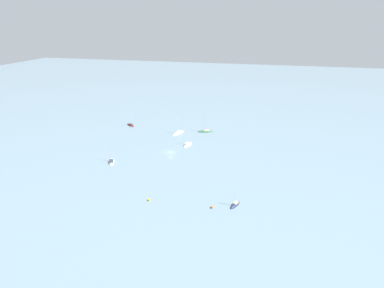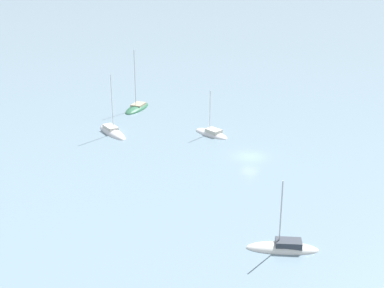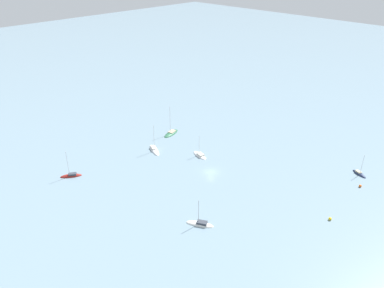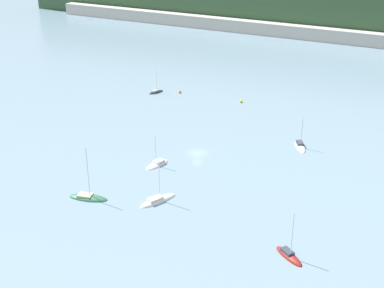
{
  "view_description": "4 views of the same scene",
  "coord_description": "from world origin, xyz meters",
  "px_view_note": "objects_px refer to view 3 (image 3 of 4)",
  "views": [
    {
      "loc": [
        -38.67,
        117.78,
        55.8
      ],
      "look_at": [
        -9.15,
        -3.57,
        3.61
      ],
      "focal_mm": 28.0,
      "sensor_mm": 36.0,
      "label": 1
    },
    {
      "loc": [
        66.87,
        34.61,
        29.71
      ],
      "look_at": [
        4.24,
        -7.63,
        1.74
      ],
      "focal_mm": 50.0,
      "sensor_mm": 36.0,
      "label": 2
    },
    {
      "loc": [
        77.98,
        68.36,
        65.31
      ],
      "look_at": [
        -7.67,
        -16.29,
        1.49
      ],
      "focal_mm": 35.0,
      "sensor_mm": 36.0,
      "label": 3
    },
    {
      "loc": [
        53.85,
        -105.99,
        55.96
      ],
      "look_at": [
        -0.7,
        -1.43,
        2.88
      ],
      "focal_mm": 50.0,
      "sensor_mm": 36.0,
      "label": 4
    }
  ],
  "objects_px": {
    "sailboat_0": "(171,133)",
    "sailboat_3": "(200,155)",
    "sailboat_4": "(359,174)",
    "sailboat_5": "(154,150)",
    "sailboat_1": "(200,224)",
    "mooring_buoy_0": "(360,186)",
    "mooring_buoy_1": "(330,219)",
    "sailboat_2": "(71,176)"
  },
  "relations": [
    {
      "from": "sailboat_0",
      "to": "sailboat_3",
      "type": "relative_size",
      "value": 1.52
    },
    {
      "from": "sailboat_4",
      "to": "sailboat_5",
      "type": "xyz_separation_m",
      "value": [
        36.28,
        -59.47,
        0.01
      ]
    },
    {
      "from": "sailboat_1",
      "to": "sailboat_5",
      "type": "relative_size",
      "value": 0.78
    },
    {
      "from": "sailboat_1",
      "to": "sailboat_5",
      "type": "distance_m",
      "value": 43.73
    },
    {
      "from": "sailboat_3",
      "to": "mooring_buoy_0",
      "type": "relative_size",
      "value": 9.99
    },
    {
      "from": "sailboat_0",
      "to": "mooring_buoy_1",
      "type": "bearing_deg",
      "value": 71.25
    },
    {
      "from": "sailboat_0",
      "to": "mooring_buoy_0",
      "type": "distance_m",
      "value": 70.23
    },
    {
      "from": "sailboat_2",
      "to": "mooring_buoy_0",
      "type": "height_order",
      "value": "sailboat_2"
    },
    {
      "from": "mooring_buoy_1",
      "to": "sailboat_5",
      "type": "bearing_deg",
      "value": -82.73
    },
    {
      "from": "sailboat_3",
      "to": "mooring_buoy_1",
      "type": "distance_m",
      "value": 49.14
    },
    {
      "from": "sailboat_1",
      "to": "sailboat_2",
      "type": "relative_size",
      "value": 0.86
    },
    {
      "from": "sailboat_4",
      "to": "sailboat_0",
      "type": "bearing_deg",
      "value": -136.93
    },
    {
      "from": "mooring_buoy_1",
      "to": "sailboat_3",
      "type": "bearing_deg",
      "value": -90.77
    },
    {
      "from": "sailboat_2",
      "to": "sailboat_3",
      "type": "distance_m",
      "value": 43.63
    },
    {
      "from": "sailboat_0",
      "to": "sailboat_5",
      "type": "relative_size",
      "value": 1.13
    },
    {
      "from": "sailboat_5",
      "to": "mooring_buoy_1",
      "type": "xyz_separation_m",
      "value": [
        -8.1,
        63.5,
        0.32
      ]
    },
    {
      "from": "sailboat_2",
      "to": "sailboat_4",
      "type": "xyz_separation_m",
      "value": [
        -66.22,
        65.23,
        -0.01
      ]
    },
    {
      "from": "sailboat_3",
      "to": "mooring_buoy_1",
      "type": "xyz_separation_m",
      "value": [
        0.66,
        49.13,
        0.32
      ]
    },
    {
      "from": "mooring_buoy_1",
      "to": "mooring_buoy_0",
      "type": "bearing_deg",
      "value": -177.92
    },
    {
      "from": "sailboat_2",
      "to": "mooring_buoy_0",
      "type": "bearing_deg",
      "value": 164.59
    },
    {
      "from": "sailboat_0",
      "to": "sailboat_5",
      "type": "distance_m",
      "value": 14.65
    },
    {
      "from": "sailboat_0",
      "to": "mooring_buoy_0",
      "type": "bearing_deg",
      "value": 88.67
    },
    {
      "from": "sailboat_0",
      "to": "sailboat_2",
      "type": "distance_m",
      "value": 43.44
    },
    {
      "from": "sailboat_3",
      "to": "sailboat_0",
      "type": "bearing_deg",
      "value": -0.47
    },
    {
      "from": "mooring_buoy_0",
      "to": "sailboat_5",
      "type": "bearing_deg",
      "value": -65.0
    },
    {
      "from": "sailboat_5",
      "to": "mooring_buoy_1",
      "type": "height_order",
      "value": "sailboat_5"
    },
    {
      "from": "sailboat_0",
      "to": "sailboat_1",
      "type": "distance_m",
      "value": 55.37
    },
    {
      "from": "sailboat_5",
      "to": "mooring_buoy_0",
      "type": "bearing_deg",
      "value": 48.34
    },
    {
      "from": "sailboat_2",
      "to": "mooring_buoy_0",
      "type": "relative_size",
      "value": 12.12
    },
    {
      "from": "sailboat_3",
      "to": "sailboat_5",
      "type": "distance_m",
      "value": 16.83
    },
    {
      "from": "sailboat_1",
      "to": "mooring_buoy_1",
      "type": "distance_m",
      "value": 35.14
    },
    {
      "from": "sailboat_0",
      "to": "sailboat_5",
      "type": "height_order",
      "value": "sailboat_0"
    },
    {
      "from": "sailboat_2",
      "to": "sailboat_4",
      "type": "relative_size",
      "value": 1.24
    },
    {
      "from": "sailboat_4",
      "to": "sailboat_5",
      "type": "relative_size",
      "value": 0.73
    },
    {
      "from": "sailboat_5",
      "to": "sailboat_1",
      "type": "bearing_deg",
      "value": -0.85
    },
    {
      "from": "sailboat_2",
      "to": "mooring_buoy_0",
      "type": "xyz_separation_m",
      "value": [
        -59.2,
        68.49,
        0.3
      ]
    },
    {
      "from": "sailboat_5",
      "to": "sailboat_2",
      "type": "bearing_deg",
      "value": -77.54
    },
    {
      "from": "mooring_buoy_0",
      "to": "sailboat_2",
      "type": "bearing_deg",
      "value": -49.16
    },
    {
      "from": "sailboat_4",
      "to": "sailboat_3",
      "type": "bearing_deg",
      "value": -124.81
    },
    {
      "from": "sailboat_2",
      "to": "sailboat_3",
      "type": "height_order",
      "value": "sailboat_2"
    },
    {
      "from": "sailboat_1",
      "to": "mooring_buoy_0",
      "type": "relative_size",
      "value": 10.42
    },
    {
      "from": "sailboat_1",
      "to": "sailboat_2",
      "type": "height_order",
      "value": "sailboat_2"
    }
  ]
}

